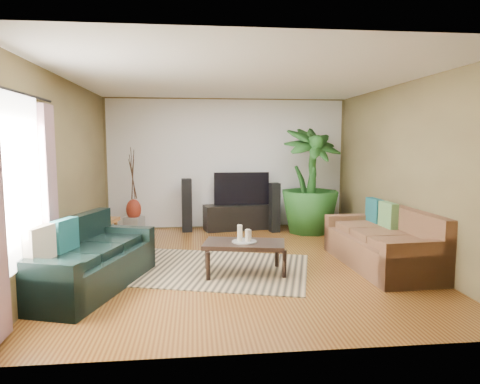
{
  "coord_description": "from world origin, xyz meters",
  "views": [
    {
      "loc": [
        -0.68,
        -6.19,
        1.81
      ],
      "look_at": [
        0.0,
        0.2,
        1.05
      ],
      "focal_mm": 32.0,
      "sensor_mm": 36.0,
      "label": 1
    }
  ],
  "objects": [
    {
      "name": "floor",
      "position": [
        0.0,
        0.0,
        0.0
      ],
      "size": [
        5.5,
        5.5,
        0.0
      ],
      "primitive_type": "plane",
      "color": "brown",
      "rests_on": "ground"
    },
    {
      "name": "ceiling",
      "position": [
        0.0,
        0.0,
        2.7
      ],
      "size": [
        5.5,
        5.5,
        0.0
      ],
      "primitive_type": "plane",
      "rotation": [
        3.14,
        0.0,
        0.0
      ],
      "color": "white",
      "rests_on": "ground"
    },
    {
      "name": "wall_back",
      "position": [
        0.0,
        2.75,
        1.35
      ],
      "size": [
        5.0,
        0.0,
        5.0
      ],
      "primitive_type": "plane",
      "rotation": [
        1.57,
        0.0,
        0.0
      ],
      "color": "olive",
      "rests_on": "ground"
    },
    {
      "name": "wall_front",
      "position": [
        0.0,
        -2.75,
        1.35
      ],
      "size": [
        5.0,
        0.0,
        5.0
      ],
      "primitive_type": "plane",
      "rotation": [
        -1.57,
        0.0,
        0.0
      ],
      "color": "olive",
      "rests_on": "ground"
    },
    {
      "name": "wall_left",
      "position": [
        -2.5,
        0.0,
        1.35
      ],
      "size": [
        0.0,
        5.5,
        5.5
      ],
      "primitive_type": "plane",
      "rotation": [
        1.57,
        0.0,
        1.57
      ],
      "color": "olive",
      "rests_on": "ground"
    },
    {
      "name": "wall_right",
      "position": [
        2.5,
        0.0,
        1.35
      ],
      "size": [
        0.0,
        5.5,
        5.5
      ],
      "primitive_type": "plane",
      "rotation": [
        1.57,
        0.0,
        -1.57
      ],
      "color": "olive",
      "rests_on": "ground"
    },
    {
      "name": "backwall_panel",
      "position": [
        0.0,
        2.74,
        1.35
      ],
      "size": [
        4.9,
        0.0,
        4.9
      ],
      "primitive_type": "plane",
      "rotation": [
        1.57,
        0.0,
        0.0
      ],
      "color": "white",
      "rests_on": "ground"
    },
    {
      "name": "window_pane",
      "position": [
        -2.48,
        -1.6,
        1.4
      ],
      "size": [
        0.0,
        1.8,
        1.8
      ],
      "primitive_type": "plane",
      "rotation": [
        1.57,
        0.0,
        1.57
      ],
      "color": "white",
      "rests_on": "ground"
    },
    {
      "name": "curtain_far",
      "position": [
        -2.43,
        -0.85,
        1.15
      ],
      "size": [
        0.08,
        0.35,
        2.2
      ],
      "primitive_type": "cube",
      "color": "gray",
      "rests_on": "ground"
    },
    {
      "name": "curtain_rod",
      "position": [
        -2.43,
        -1.6,
        2.3
      ],
      "size": [
        0.03,
        1.9,
        0.03
      ],
      "primitive_type": "cylinder",
      "rotation": [
        1.57,
        0.0,
        0.0
      ],
      "color": "black",
      "rests_on": "ground"
    },
    {
      "name": "sofa_left",
      "position": [
        -1.98,
        -0.9,
        0.42
      ],
      "size": [
        1.43,
        2.17,
        0.85
      ],
      "primitive_type": "cube",
      "rotation": [
        0.0,
        0.0,
        1.26
      ],
      "color": "black",
      "rests_on": "floor"
    },
    {
      "name": "sofa_right",
      "position": [
        2.0,
        -0.37,
        0.42
      ],
      "size": [
        1.04,
        2.14,
        0.85
      ],
      "primitive_type": "cube",
      "rotation": [
        0.0,
        0.0,
        -1.52
      ],
      "color": "brown",
      "rests_on": "floor"
    },
    {
      "name": "area_rug",
      "position": [
        -0.44,
        -0.25,
        0.01
      ],
      "size": [
        3.07,
        2.53,
        0.01
      ],
      "primitive_type": "cube",
      "rotation": [
        0.0,
        0.0,
        -0.28
      ],
      "color": "tan",
      "rests_on": "floor"
    },
    {
      "name": "coffee_table",
      "position": [
        -0.02,
        -0.52,
        0.22
      ],
      "size": [
        1.19,
        0.8,
        0.45
      ],
      "primitive_type": "cube",
      "rotation": [
        0.0,
        0.0,
        -0.2
      ],
      "color": "black",
      "rests_on": "floor"
    },
    {
      "name": "candle_tray",
      "position": [
        -0.02,
        -0.52,
        0.45
      ],
      "size": [
        0.34,
        0.34,
        0.01
      ],
      "primitive_type": "cylinder",
      "color": "gray",
      "rests_on": "coffee_table"
    },
    {
      "name": "candle_tall",
      "position": [
        -0.08,
        -0.49,
        0.57
      ],
      "size": [
        0.07,
        0.07,
        0.22
      ],
      "primitive_type": "cylinder",
      "color": "white",
      "rests_on": "candle_tray"
    },
    {
      "name": "candle_mid",
      "position": [
        0.02,
        -0.56,
        0.54
      ],
      "size": [
        0.07,
        0.07,
        0.17
      ],
      "primitive_type": "cylinder",
      "color": "white",
      "rests_on": "candle_tray"
    },
    {
      "name": "candle_short",
      "position": [
        0.05,
        -0.46,
        0.53
      ],
      "size": [
        0.07,
        0.07,
        0.14
      ],
      "primitive_type": "cylinder",
      "color": "beige",
      "rests_on": "candle_tray"
    },
    {
      "name": "tv_stand",
      "position": [
        0.28,
        2.5,
        0.26
      ],
      "size": [
        1.6,
        0.72,
        0.52
      ],
      "primitive_type": "cube",
      "rotation": [
        0.0,
        0.0,
        0.17
      ],
      "color": "black",
      "rests_on": "floor"
    },
    {
      "name": "television",
      "position": [
        0.28,
        2.5,
        0.85
      ],
      "size": [
        1.13,
        0.06,
        0.67
      ],
      "primitive_type": "cube",
      "color": "black",
      "rests_on": "tv_stand"
    },
    {
      "name": "speaker_left",
      "position": [
        -0.84,
        2.38,
        0.54
      ],
      "size": [
        0.21,
        0.23,
        1.07
      ],
      "primitive_type": "cube",
      "rotation": [
        0.0,
        0.0,
        0.09
      ],
      "color": "black",
      "rests_on": "floor"
    },
    {
      "name": "speaker_right",
      "position": [
        0.91,
        2.16,
        0.5
      ],
      "size": [
        0.21,
        0.23,
        0.99
      ],
      "primitive_type": "cube",
      "rotation": [
        0.0,
        0.0,
        0.18
      ],
      "color": "black",
      "rests_on": "floor"
    },
    {
      "name": "potted_plant",
      "position": [
        1.59,
        2.05,
        1.04
      ],
      "size": [
        1.47,
        1.47,
        2.08
      ],
      "primitive_type": "imported",
      "rotation": [
        0.0,
        0.0,
        0.31
      ],
      "color": "#1C4D19",
      "rests_on": "floor"
    },
    {
      "name": "plant_pot",
      "position": [
        1.59,
        2.05,
        0.15
      ],
      "size": [
        0.38,
        0.38,
        0.3
      ],
      "primitive_type": "cylinder",
      "color": "black",
      "rests_on": "floor"
    },
    {
      "name": "pedestal",
      "position": [
        -1.89,
        2.35,
        0.16
      ],
      "size": [
        0.41,
        0.41,
        0.32
      ],
      "primitive_type": "cube",
      "rotation": [
        0.0,
        0.0,
        -0.32
      ],
      "color": "gray",
      "rests_on": "floor"
    },
    {
      "name": "vase",
      "position": [
        -1.89,
        2.35,
        0.47
      ],
      "size": [
        0.3,
        0.3,
        0.41
      ],
      "primitive_type": "ellipsoid",
      "color": "maroon",
      "rests_on": "pedestal"
    },
    {
      "name": "side_table",
      "position": [
        -2.25,
        0.99,
        0.27
      ],
      "size": [
        0.6,
        0.6,
        0.54
      ],
      "primitive_type": "cube",
      "rotation": [
        0.0,
        0.0,
        -0.2
      ],
      "color": "brown",
      "rests_on": "floor"
    }
  ]
}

